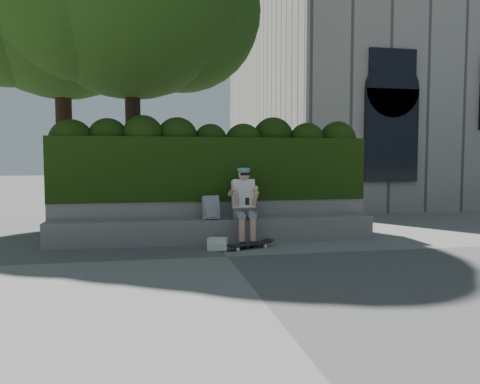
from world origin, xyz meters
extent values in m
plane|color=slate|center=(0.00, 0.00, 0.00)|extent=(80.00, 80.00, 0.00)
cube|color=gray|center=(0.00, 1.25, 0.23)|extent=(6.00, 0.45, 0.45)
cube|color=gray|center=(0.00, 1.73, 0.38)|extent=(6.00, 0.50, 0.75)
cube|color=black|center=(0.00, 1.95, 1.35)|extent=(6.00, 1.00, 1.20)
cube|color=gray|center=(9.00, 11.00, 7.50)|extent=(12.00, 12.00, 15.00)
cylinder|color=black|center=(-1.55, 4.02, 1.66)|extent=(0.35, 0.35, 3.32)
cylinder|color=black|center=(-3.20, 4.77, 1.60)|extent=(0.38, 0.38, 3.20)
cube|color=gray|center=(0.49, 1.20, 0.56)|extent=(0.36, 0.26, 0.22)
cube|color=silver|center=(0.49, 1.13, 0.90)|extent=(0.40, 0.32, 0.55)
sphere|color=tan|center=(0.49, 1.06, 1.26)|extent=(0.21, 0.21, 0.21)
cylinder|color=teal|center=(0.49, 1.08, 1.35)|extent=(0.23, 0.23, 0.06)
cube|color=black|center=(0.49, 0.78, 0.80)|extent=(0.07, 0.02, 0.13)
cylinder|color=tan|center=(0.39, 0.76, 0.24)|extent=(0.11, 0.11, 0.47)
cylinder|color=tan|center=(0.59, 0.76, 0.24)|extent=(0.11, 0.11, 0.47)
cube|color=black|center=(0.39, 0.70, 0.05)|extent=(0.10, 0.26, 0.10)
cube|color=black|center=(0.59, 0.70, 0.05)|extent=(0.10, 0.26, 0.10)
cube|color=black|center=(0.48, 0.59, 0.08)|extent=(0.84, 0.51, 0.02)
cylinder|color=silver|center=(0.24, 0.39, 0.03)|extent=(0.07, 0.05, 0.06)
cylinder|color=silver|center=(0.18, 0.56, 0.03)|extent=(0.07, 0.05, 0.06)
cylinder|color=silver|center=(0.78, 0.62, 0.03)|extent=(0.07, 0.05, 0.06)
cylinder|color=silver|center=(0.71, 0.78, 0.03)|extent=(0.07, 0.05, 0.06)
cube|color=#B8B8BD|center=(-0.11, 1.15, 0.66)|extent=(0.31, 0.19, 0.42)
cube|color=white|center=(-0.07, 0.57, 0.10)|extent=(0.37, 0.31, 0.20)
camera|label=1|loc=(-1.20, -7.20, 1.53)|focal=35.00mm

